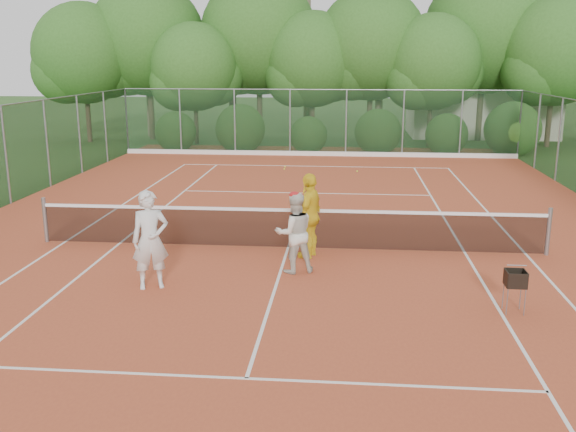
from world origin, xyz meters
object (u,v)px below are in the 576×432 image
object	(u,v)px
player_white	(150,240)
ball_hopper	(516,279)
player_yellow	(310,215)
player_center_grp	(294,233)

from	to	relation	value
player_white	ball_hopper	distance (m)	6.78
player_white	player_yellow	size ratio (longest dim) A/B	1.01
ball_hopper	player_center_grp	bearing A→B (deg)	133.34
player_white	player_center_grp	distance (m)	2.95
player_yellow	ball_hopper	size ratio (longest dim) A/B	2.49
player_center_grp	ball_hopper	size ratio (longest dim) A/B	2.25
player_yellow	player_white	bearing A→B (deg)	-35.72
player_white	player_yellow	xyz separation A→B (m)	(2.95, 2.31, -0.01)
player_white	ball_hopper	world-z (taller)	player_white
player_center_grp	player_yellow	distance (m)	1.16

